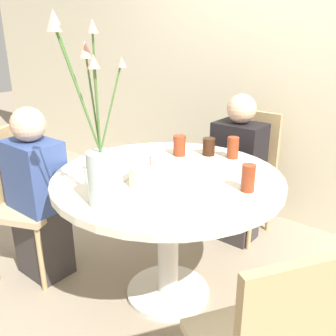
{
  "coord_description": "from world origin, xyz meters",
  "views": [
    {
      "loc": [
        1.17,
        -1.44,
        1.5
      ],
      "look_at": [
        0.0,
        0.0,
        0.81
      ],
      "focal_mm": 40.0,
      "sensor_mm": 36.0,
      "label": 1
    }
  ],
  "objects_px": {
    "drink_glass_2": "(179,146)",
    "drink_glass_3": "(248,178)",
    "drink_glass_0": "(209,147)",
    "person_boy": "(237,174)",
    "chair_far_back": "(15,195)",
    "side_plate": "(108,177)",
    "drink_glass_1": "(233,148)",
    "birthday_cake": "(150,175)",
    "chair_left_flank": "(247,166)",
    "flower_vase": "(98,155)",
    "person_woman": "(38,201)"
  },
  "relations": [
    {
      "from": "drink_glass_2",
      "to": "drink_glass_3",
      "type": "height_order",
      "value": "drink_glass_3"
    },
    {
      "from": "drink_glass_0",
      "to": "person_boy",
      "type": "relative_size",
      "value": 0.1
    },
    {
      "from": "chair_far_back",
      "to": "drink_glass_2",
      "type": "bearing_deg",
      "value": -70.58
    },
    {
      "from": "side_plate",
      "to": "drink_glass_1",
      "type": "bearing_deg",
      "value": 63.98
    },
    {
      "from": "drink_glass_2",
      "to": "side_plate",
      "type": "bearing_deg",
      "value": -96.26
    },
    {
      "from": "birthday_cake",
      "to": "drink_glass_0",
      "type": "bearing_deg",
      "value": 93.3
    },
    {
      "from": "chair_far_back",
      "to": "person_boy",
      "type": "xyz_separation_m",
      "value": [
        0.88,
        1.22,
        -0.02
      ]
    },
    {
      "from": "side_plate",
      "to": "drink_glass_2",
      "type": "xyz_separation_m",
      "value": [
        0.06,
        0.53,
        0.06
      ]
    },
    {
      "from": "drink_glass_1",
      "to": "drink_glass_2",
      "type": "bearing_deg",
      "value": -150.18
    },
    {
      "from": "drink_glass_1",
      "to": "birthday_cake",
      "type": "bearing_deg",
      "value": -100.19
    },
    {
      "from": "drink_glass_3",
      "to": "chair_left_flank",
      "type": "bearing_deg",
      "value": 116.95
    },
    {
      "from": "chair_far_back",
      "to": "chair_left_flank",
      "type": "bearing_deg",
      "value": -55.86
    },
    {
      "from": "side_plate",
      "to": "flower_vase",
      "type": "bearing_deg",
      "value": -47.74
    },
    {
      "from": "chair_left_flank",
      "to": "birthday_cake",
      "type": "xyz_separation_m",
      "value": [
        0.05,
        -1.14,
        0.29
      ]
    },
    {
      "from": "birthday_cake",
      "to": "side_plate",
      "type": "relative_size",
      "value": 1.0
    },
    {
      "from": "chair_far_back",
      "to": "person_boy",
      "type": "bearing_deg",
      "value": -59.27
    },
    {
      "from": "flower_vase",
      "to": "person_boy",
      "type": "bearing_deg",
      "value": 91.35
    },
    {
      "from": "drink_glass_0",
      "to": "drink_glass_1",
      "type": "height_order",
      "value": "drink_glass_1"
    },
    {
      "from": "drink_glass_1",
      "to": "flower_vase",
      "type": "bearing_deg",
      "value": -97.43
    },
    {
      "from": "drink_glass_3",
      "to": "person_boy",
      "type": "bearing_deg",
      "value": 121.37
    },
    {
      "from": "drink_glass_2",
      "to": "person_boy",
      "type": "xyz_separation_m",
      "value": [
        0.13,
        0.52,
        -0.32
      ]
    },
    {
      "from": "birthday_cake",
      "to": "drink_glass_0",
      "type": "height_order",
      "value": "birthday_cake"
    },
    {
      "from": "drink_glass_0",
      "to": "drink_glass_1",
      "type": "distance_m",
      "value": 0.15
    },
    {
      "from": "birthday_cake",
      "to": "drink_glass_0",
      "type": "relative_size",
      "value": 2.03
    },
    {
      "from": "chair_far_back",
      "to": "side_plate",
      "type": "bearing_deg",
      "value": -100.17
    },
    {
      "from": "birthday_cake",
      "to": "person_boy",
      "type": "xyz_separation_m",
      "value": [
        -0.04,
        0.98,
        -0.31
      ]
    },
    {
      "from": "flower_vase",
      "to": "person_woman",
      "type": "distance_m",
      "value": 0.91
    },
    {
      "from": "side_plate",
      "to": "drink_glass_3",
      "type": "height_order",
      "value": "drink_glass_3"
    },
    {
      "from": "chair_far_back",
      "to": "drink_glass_2",
      "type": "distance_m",
      "value": 1.07
    },
    {
      "from": "flower_vase",
      "to": "drink_glass_0",
      "type": "xyz_separation_m",
      "value": [
        -0.02,
        0.89,
        -0.18
      ]
    },
    {
      "from": "drink_glass_2",
      "to": "person_boy",
      "type": "bearing_deg",
      "value": 76.25
    },
    {
      "from": "drink_glass_2",
      "to": "person_woman",
      "type": "distance_m",
      "value": 0.93
    },
    {
      "from": "drink_glass_1",
      "to": "person_woman",
      "type": "distance_m",
      "value": 1.23
    },
    {
      "from": "drink_glass_2",
      "to": "chair_left_flank",
      "type": "bearing_deg",
      "value": 79.81
    },
    {
      "from": "birthday_cake",
      "to": "side_plate",
      "type": "distance_m",
      "value": 0.24
    },
    {
      "from": "side_plate",
      "to": "chair_far_back",
      "type": "bearing_deg",
      "value": -166.5
    },
    {
      "from": "drink_glass_0",
      "to": "person_boy",
      "type": "bearing_deg",
      "value": 91.11
    },
    {
      "from": "drink_glass_2",
      "to": "chair_far_back",
      "type": "bearing_deg",
      "value": -136.92
    },
    {
      "from": "flower_vase",
      "to": "person_boy",
      "type": "distance_m",
      "value": 1.39
    },
    {
      "from": "side_plate",
      "to": "person_woman",
      "type": "bearing_deg",
      "value": -169.41
    },
    {
      "from": "drink_glass_3",
      "to": "person_woman",
      "type": "bearing_deg",
      "value": -160.77
    },
    {
      "from": "chair_left_flank",
      "to": "person_boy",
      "type": "xyz_separation_m",
      "value": [
        0.01,
        -0.16,
        -0.02
      ]
    },
    {
      "from": "drink_glass_1",
      "to": "drink_glass_3",
      "type": "xyz_separation_m",
      "value": [
        0.3,
        -0.38,
        0.0
      ]
    },
    {
      "from": "chair_far_back",
      "to": "drink_glass_3",
      "type": "height_order",
      "value": "chair_far_back"
    },
    {
      "from": "chair_far_back",
      "to": "flower_vase",
      "type": "bearing_deg",
      "value": -118.32
    },
    {
      "from": "chair_left_flank",
      "to": "side_plate",
      "type": "height_order",
      "value": "chair_left_flank"
    },
    {
      "from": "birthday_cake",
      "to": "drink_glass_3",
      "type": "xyz_separation_m",
      "value": [
        0.41,
        0.24,
        0.01
      ]
    },
    {
      "from": "chair_left_flank",
      "to": "drink_glass_3",
      "type": "bearing_deg",
      "value": -64.99
    },
    {
      "from": "birthday_cake",
      "to": "drink_glass_1",
      "type": "distance_m",
      "value": 0.63
    },
    {
      "from": "side_plate",
      "to": "drink_glass_2",
      "type": "relative_size",
      "value": 1.72
    }
  ]
}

